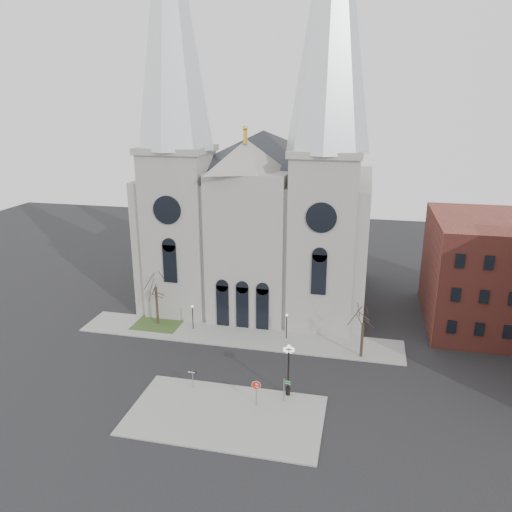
% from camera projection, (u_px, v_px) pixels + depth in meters
% --- Properties ---
extents(ground, '(160.00, 160.00, 0.00)m').
position_uv_depth(ground, '(211.00, 383.00, 51.51)').
color(ground, black).
rests_on(ground, ground).
extents(sidewalk_near, '(18.00, 10.00, 0.14)m').
position_uv_depth(sidewalk_near, '(225.00, 415.00, 46.20)').
color(sidewalk_near, gray).
rests_on(sidewalk_near, ground).
extents(sidewalk_far, '(40.00, 6.00, 0.14)m').
position_uv_depth(sidewalk_far, '(238.00, 336.00, 61.73)').
color(sidewalk_far, gray).
rests_on(sidewalk_far, ground).
extents(grass_patch, '(6.00, 5.00, 0.18)m').
position_uv_depth(grass_patch, '(158.00, 324.00, 64.95)').
color(grass_patch, '#31461E').
rests_on(grass_patch, ground).
extents(cathedral, '(33.00, 26.66, 54.00)m').
position_uv_depth(cathedral, '(259.00, 174.00, 67.26)').
color(cathedral, gray).
rests_on(cathedral, ground).
extents(bg_building_brick, '(14.00, 18.00, 14.00)m').
position_uv_depth(bg_building_brick, '(486.00, 272.00, 63.61)').
color(bg_building_brick, brown).
rests_on(bg_building_brick, ground).
extents(tree_left, '(3.20, 3.20, 7.50)m').
position_uv_depth(tree_left, '(156.00, 284.00, 63.31)').
color(tree_left, black).
rests_on(tree_left, ground).
extents(tree_right, '(3.20, 3.20, 6.00)m').
position_uv_depth(tree_right, '(363.00, 321.00, 55.41)').
color(tree_right, black).
rests_on(tree_right, ground).
extents(ped_lamp_left, '(0.32, 0.32, 3.26)m').
position_uv_depth(ped_lamp_left, '(193.00, 313.00, 62.77)').
color(ped_lamp_left, black).
rests_on(ped_lamp_left, sidewalk_far).
extents(ped_lamp_right, '(0.32, 0.32, 3.26)m').
position_uv_depth(ped_lamp_right, '(287.00, 322.00, 60.26)').
color(ped_lamp_right, black).
rests_on(ped_lamp_right, sidewalk_far).
extents(stop_sign, '(0.89, 0.35, 2.62)m').
position_uv_depth(stop_sign, '(256.00, 388.00, 47.09)').
color(stop_sign, slate).
rests_on(stop_sign, sidewalk_near).
extents(globe_lamp, '(1.44, 1.44, 5.47)m').
position_uv_depth(globe_lamp, '(289.00, 364.00, 48.27)').
color(globe_lamp, black).
rests_on(globe_lamp, sidewalk_near).
extents(one_way_sign, '(0.85, 0.12, 1.95)m').
position_uv_depth(one_way_sign, '(193.00, 375.00, 50.19)').
color(one_way_sign, slate).
rests_on(one_way_sign, sidewalk_near).
extents(street_name_sign, '(0.78, 0.25, 2.49)m').
position_uv_depth(street_name_sign, '(285.00, 388.00, 47.71)').
color(street_name_sign, slate).
rests_on(street_name_sign, sidewalk_near).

